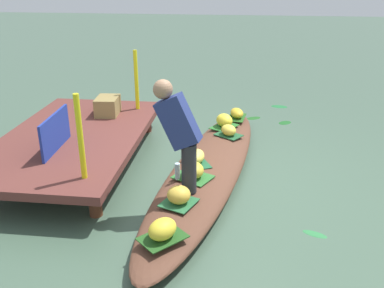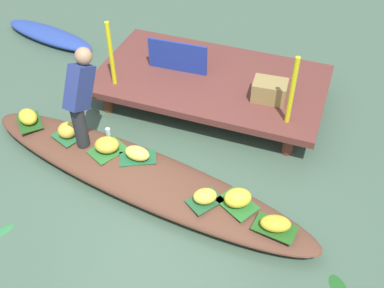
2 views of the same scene
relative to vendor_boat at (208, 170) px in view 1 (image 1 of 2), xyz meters
The scene contains 27 objects.
canal_water 0.12m from the vendor_boat, ahead, with size 40.00×40.00×0.00m, color #425C49.
dock_platform 1.87m from the vendor_boat, 81.51° to the left, with size 3.20×1.80×0.41m.
vendor_boat is the anchor object (origin of this frame).
leaf_mat_0 1.25m from the vendor_boat, ahead, with size 0.41×0.29×0.01m, color #286A29.
banana_bunch_0 1.27m from the vendor_boat, ahead, with size 0.29×0.23×0.20m, color yellow.
leaf_mat_1 1.72m from the vendor_boat, 10.75° to the right, with size 0.44×0.26×0.01m, color #23591C.
banana_bunch_1 1.73m from the vendor_boat, 10.75° to the right, with size 0.31×0.20×0.15m, color gold.
leaf_mat_2 0.93m from the vendor_boat, 13.91° to the right, with size 0.36×0.25×0.01m, color #215631.
banana_bunch_2 0.94m from the vendor_boat, 13.91° to the right, with size 0.26×0.20×0.15m, color yellow.
leaf_mat_3 1.71m from the vendor_boat, behind, with size 0.40×0.28×0.01m, color #22501C.
banana_bunch_3 1.72m from the vendor_boat, behind, with size 0.29×0.22×0.18m, color yellow.
leaf_mat_4 0.51m from the vendor_boat, 164.44° to the left, with size 0.42×0.32×0.01m, color #2C6C2E.
banana_bunch_4 0.54m from the vendor_boat, 164.44° to the left, with size 0.30×0.25×0.18m, color gold.
leaf_mat_5 1.09m from the vendor_boat, 169.01° to the left, with size 0.34×0.31×0.01m, color #276639.
banana_bunch_5 1.10m from the vendor_boat, 169.01° to the left, with size 0.24×0.24×0.18m, color gold.
leaf_mat_6 0.20m from the vendor_boat, 118.73° to the left, with size 0.43×0.25×0.01m, color #1E5935.
banana_bunch_6 0.26m from the vendor_boat, 118.73° to the left, with size 0.31×0.19×0.16m, color #F9E257.
vendor_person 1.16m from the vendor_boat, 163.24° to the left, with size 0.26×0.50×1.21m.
water_bottle 0.65m from the vendor_boat, 150.91° to the left, with size 0.06×0.06×0.20m, color silver.
market_banner 1.92m from the vendor_boat, 96.99° to the left, with size 0.86×0.03×0.45m, color navy.
railing_post_west 1.72m from the vendor_boat, 126.75° to the left, with size 0.06×0.06×0.92m, color yellow.
railing_post_east 2.06m from the vendor_boat, 40.05° to the left, with size 0.06×0.06×0.92m, color yellow.
produce_crate 2.03m from the vendor_boat, 54.59° to the left, with size 0.44×0.32×0.26m, color olive.
drifting_plant_0 2.49m from the vendor_boat, 14.22° to the right, with size 0.28×0.15×0.01m, color #1E581F.
drifting_plant_1 3.35m from the vendor_boat, 19.45° to the right, with size 0.31×0.19×0.01m, color #1F6C34.
drifting_plant_2 1.61m from the vendor_boat, 132.90° to the right, with size 0.25×0.10×0.01m, color #2C793F.
drifting_plant_3 2.51m from the vendor_boat, 27.17° to the right, with size 0.26×0.17×0.01m, color #1B5821.
Camera 1 is at (-4.80, -0.38, 2.48)m, focal length 39.82 mm.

